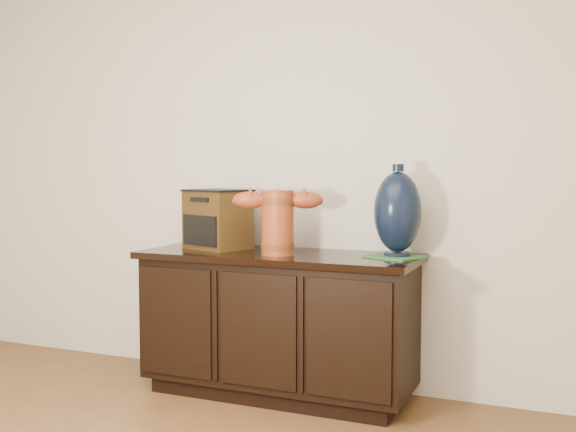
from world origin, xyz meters
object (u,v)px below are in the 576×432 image
at_px(tv_radio, 218,219).
at_px(spray_can, 284,233).
at_px(terracotta_vessel, 278,219).
at_px(sideboard, 278,322).
at_px(lamp_base, 398,212).

height_order(tv_radio, spray_can, tv_radio).
xyz_separation_m(terracotta_vessel, tv_radio, (-0.41, 0.12, -0.02)).
bearing_deg(sideboard, terracotta_vessel, -68.39).
bearing_deg(lamp_base, terracotta_vessel, -165.92).
height_order(sideboard, spray_can, spray_can).
bearing_deg(sideboard, lamp_base, 6.62).
bearing_deg(terracotta_vessel, lamp_base, -8.77).
height_order(lamp_base, spray_can, lamp_base).
distance_m(sideboard, spray_can, 0.48).
xyz_separation_m(sideboard, spray_can, (-0.01, 0.12, 0.46)).
xyz_separation_m(sideboard, lamp_base, (0.61, 0.07, 0.59)).
relative_size(sideboard, lamp_base, 3.22).
height_order(terracotta_vessel, lamp_base, lamp_base).
relative_size(terracotta_vessel, tv_radio, 1.15).
bearing_deg(terracotta_vessel, spray_can, 80.09).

